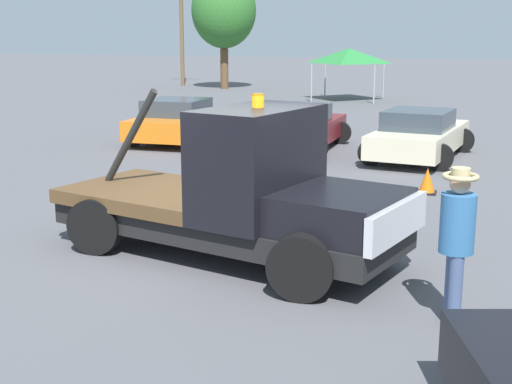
{
  "coord_description": "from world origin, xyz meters",
  "views": [
    {
      "loc": [
        3.69,
        -9.84,
        3.41
      ],
      "look_at": [
        0.5,
        0.0,
        1.05
      ],
      "focal_mm": 50.0,
      "sensor_mm": 36.0,
      "label": 1
    }
  ],
  "objects_px": {
    "tow_truck": "(244,198)",
    "utility_pole": "(181,1)",
    "person_near_truck": "(457,233)",
    "tree_left": "(224,11)",
    "canopy_tent_green": "(349,56)",
    "traffic_cone": "(427,182)",
    "parked_car_maroon": "(299,128)",
    "parked_car_cream": "(419,135)",
    "parked_car_orange": "(179,121)"
  },
  "relations": [
    {
      "from": "tow_truck",
      "to": "parked_car_cream",
      "type": "xyz_separation_m",
      "value": [
        1.67,
        9.71,
        -0.32
      ]
    },
    {
      "from": "parked_car_maroon",
      "to": "canopy_tent_green",
      "type": "relative_size",
      "value": 1.47
    },
    {
      "from": "person_near_truck",
      "to": "tree_left",
      "type": "xyz_separation_m",
      "value": [
        -14.67,
        31.68,
        3.39
      ]
    },
    {
      "from": "tow_truck",
      "to": "canopy_tent_green",
      "type": "distance_m",
      "value": 25.69
    },
    {
      "from": "parked_car_cream",
      "to": "canopy_tent_green",
      "type": "bearing_deg",
      "value": 25.21
    },
    {
      "from": "tow_truck",
      "to": "person_near_truck",
      "type": "bearing_deg",
      "value": -10.78
    },
    {
      "from": "person_near_truck",
      "to": "parked_car_orange",
      "type": "distance_m",
      "value": 14.96
    },
    {
      "from": "parked_car_maroon",
      "to": "canopy_tent_green",
      "type": "bearing_deg",
      "value": 6.36
    },
    {
      "from": "person_near_truck",
      "to": "traffic_cone",
      "type": "relative_size",
      "value": 3.43
    },
    {
      "from": "tree_left",
      "to": "utility_pole",
      "type": "xyz_separation_m",
      "value": [
        -3.3,
        1.39,
        0.65
      ]
    },
    {
      "from": "tree_left",
      "to": "parked_car_cream",
      "type": "bearing_deg",
      "value": -57.14
    },
    {
      "from": "person_near_truck",
      "to": "canopy_tent_green",
      "type": "xyz_separation_m",
      "value": [
        -6.37,
        26.96,
        1.06
      ]
    },
    {
      "from": "parked_car_cream",
      "to": "canopy_tent_green",
      "type": "xyz_separation_m",
      "value": [
        -4.92,
        15.74,
        1.52
      ]
    },
    {
      "from": "person_near_truck",
      "to": "traffic_cone",
      "type": "distance_m",
      "value": 7.07
    },
    {
      "from": "tree_left",
      "to": "utility_pole",
      "type": "height_order",
      "value": "utility_pole"
    },
    {
      "from": "tree_left",
      "to": "traffic_cone",
      "type": "bearing_deg",
      "value": -60.82
    },
    {
      "from": "tow_truck",
      "to": "parked_car_orange",
      "type": "height_order",
      "value": "tow_truck"
    },
    {
      "from": "parked_car_maroon",
      "to": "utility_pole",
      "type": "relative_size",
      "value": 0.46
    },
    {
      "from": "tow_truck",
      "to": "traffic_cone",
      "type": "relative_size",
      "value": 10.65
    },
    {
      "from": "traffic_cone",
      "to": "utility_pole",
      "type": "height_order",
      "value": "utility_pole"
    },
    {
      "from": "tow_truck",
      "to": "utility_pole",
      "type": "xyz_separation_m",
      "value": [
        -14.85,
        31.57,
        4.18
      ]
    },
    {
      "from": "tree_left",
      "to": "parked_car_orange",
      "type": "bearing_deg",
      "value": -73.52
    },
    {
      "from": "tow_truck",
      "to": "traffic_cone",
      "type": "bearing_deg",
      "value": 82.42
    },
    {
      "from": "person_near_truck",
      "to": "tree_left",
      "type": "bearing_deg",
      "value": 102.64
    },
    {
      "from": "traffic_cone",
      "to": "utility_pole",
      "type": "distance_m",
      "value": 31.59
    },
    {
      "from": "parked_car_maroon",
      "to": "parked_car_cream",
      "type": "bearing_deg",
      "value": -94.92
    },
    {
      "from": "parked_car_cream",
      "to": "parked_car_orange",
      "type": "bearing_deg",
      "value": 91.43
    },
    {
      "from": "tow_truck",
      "to": "parked_car_maroon",
      "type": "relative_size",
      "value": 1.29
    },
    {
      "from": "parked_car_cream",
      "to": "traffic_cone",
      "type": "bearing_deg",
      "value": -164.35
    },
    {
      "from": "tow_truck",
      "to": "tree_left",
      "type": "height_order",
      "value": "tree_left"
    },
    {
      "from": "parked_car_maroon",
      "to": "tree_left",
      "type": "height_order",
      "value": "tree_left"
    },
    {
      "from": "parked_car_maroon",
      "to": "utility_pole",
      "type": "height_order",
      "value": "utility_pole"
    },
    {
      "from": "tow_truck",
      "to": "parked_car_maroon",
      "type": "height_order",
      "value": "tow_truck"
    },
    {
      "from": "parked_car_orange",
      "to": "utility_pole",
      "type": "height_order",
      "value": "utility_pole"
    },
    {
      "from": "parked_car_maroon",
      "to": "utility_pole",
      "type": "distance_m",
      "value": 25.58
    },
    {
      "from": "traffic_cone",
      "to": "parked_car_orange",
      "type": "bearing_deg",
      "value": 147.55
    },
    {
      "from": "traffic_cone",
      "to": "utility_pole",
      "type": "relative_size",
      "value": 0.06
    },
    {
      "from": "tow_truck",
      "to": "traffic_cone",
      "type": "height_order",
      "value": "tow_truck"
    },
    {
      "from": "parked_car_cream",
      "to": "tow_truck",
      "type": "bearing_deg",
      "value": 178.09
    },
    {
      "from": "person_near_truck",
      "to": "tree_left",
      "type": "relative_size",
      "value": 0.28
    },
    {
      "from": "canopy_tent_green",
      "to": "tree_left",
      "type": "bearing_deg",
      "value": 150.34
    },
    {
      "from": "tow_truck",
      "to": "parked_car_orange",
      "type": "relative_size",
      "value": 1.35
    },
    {
      "from": "person_near_truck",
      "to": "canopy_tent_green",
      "type": "relative_size",
      "value": 0.61
    },
    {
      "from": "parked_car_orange",
      "to": "utility_pole",
      "type": "bearing_deg",
      "value": 22.11
    },
    {
      "from": "parked_car_cream",
      "to": "canopy_tent_green",
      "type": "distance_m",
      "value": 16.57
    },
    {
      "from": "tow_truck",
      "to": "canopy_tent_green",
      "type": "xyz_separation_m",
      "value": [
        -3.25,
        25.46,
        1.2
      ]
    },
    {
      "from": "person_near_truck",
      "to": "parked_car_maroon",
      "type": "height_order",
      "value": "person_near_truck"
    },
    {
      "from": "parked_car_maroon",
      "to": "utility_pole",
      "type": "bearing_deg",
      "value": 32.16
    },
    {
      "from": "parked_car_orange",
      "to": "traffic_cone",
      "type": "xyz_separation_m",
      "value": [
        8.0,
        -5.08,
        -0.39
      ]
    },
    {
      "from": "person_near_truck",
      "to": "parked_car_cream",
      "type": "distance_m",
      "value": 11.31
    }
  ]
}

